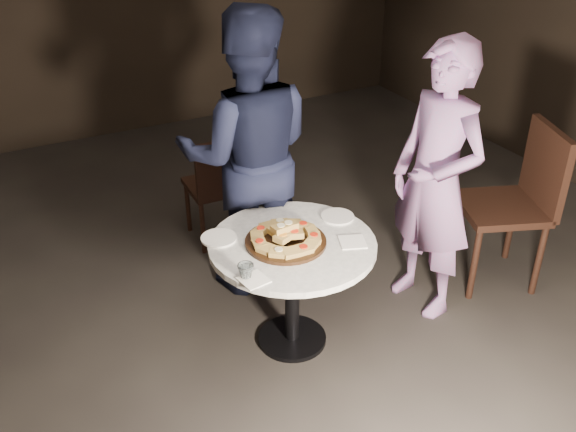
{
  "coord_description": "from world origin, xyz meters",
  "views": [
    {
      "loc": [
        -1.31,
        -2.46,
        2.43
      ],
      "look_at": [
        0.0,
        0.06,
        0.79
      ],
      "focal_mm": 40.0,
      "sensor_mm": 36.0,
      "label": 1
    }
  ],
  "objects": [
    {
      "name": "focaccia_pile",
      "position": [
        -0.03,
        0.02,
        0.7
      ],
      "size": [
        0.37,
        0.37,
        0.1
      ],
      "rotation": [
        0.0,
        0.0,
        0.4
      ],
      "color": "#AA8642",
      "rests_on": "serving_board"
    },
    {
      "name": "napkin_near",
      "position": [
        -0.32,
        -0.2,
        0.66
      ],
      "size": [
        0.14,
        0.14,
        0.01
      ],
      "primitive_type": "cube",
      "rotation": [
        0.0,
        0.0,
        0.15
      ],
      "color": "white",
      "rests_on": "table"
    },
    {
      "name": "water_glass",
      "position": [
        -0.34,
        -0.16,
        0.69
      ],
      "size": [
        0.09,
        0.09,
        0.07
      ],
      "primitive_type": "imported",
      "rotation": [
        0.0,
        0.0,
        -0.11
      ],
      "color": "silver",
      "rests_on": "table"
    },
    {
      "name": "diner_navy",
      "position": [
        0.06,
        0.67,
        0.87
      ],
      "size": [
        1.03,
        0.93,
        1.73
      ],
      "primitive_type": "imported",
      "rotation": [
        0.0,
        0.0,
        2.75
      ],
      "color": "black",
      "rests_on": "ground"
    },
    {
      "name": "serving_board",
      "position": [
        -0.03,
        0.02,
        0.67
      ],
      "size": [
        0.48,
        0.48,
        0.02
      ],
      "primitive_type": "cylinder",
      "rotation": [
        0.0,
        0.0,
        -0.15
      ],
      "color": "black",
      "rests_on": "table"
    },
    {
      "name": "chair_right",
      "position": [
        1.52,
        -0.06,
        0.59
      ],
      "size": [
        0.64,
        0.62,
        1.02
      ],
      "rotation": [
        0.0,
        0.0,
        -1.93
      ],
      "color": "black",
      "rests_on": "ground"
    },
    {
      "name": "floor",
      "position": [
        0.0,
        0.0,
        0.0
      ],
      "size": [
        7.0,
        7.0,
        0.0
      ],
      "primitive_type": "plane",
      "color": "black",
      "rests_on": "ground"
    },
    {
      "name": "table",
      "position": [
        0.0,
        0.01,
        0.53
      ],
      "size": [
        1.12,
        1.12,
        0.66
      ],
      "rotation": [
        0.0,
        0.0,
        -0.34
      ],
      "color": "black",
      "rests_on": "ground"
    },
    {
      "name": "diner_teal",
      "position": [
        0.88,
        -0.03,
        0.81
      ],
      "size": [
        0.46,
        0.64,
        1.62
      ],
      "primitive_type": "imported",
      "rotation": [
        0.0,
        0.0,
        -1.44
      ],
      "color": "#866299",
      "rests_on": "ground"
    },
    {
      "name": "chair_far",
      "position": [
        0.05,
        1.16,
        0.47
      ],
      "size": [
        0.39,
        0.41,
        0.81
      ],
      "rotation": [
        0.0,
        0.0,
        3.1
      ],
      "color": "black",
      "rests_on": "ground"
    },
    {
      "name": "napkin_far",
      "position": [
        0.27,
        -0.13,
        0.66
      ],
      "size": [
        0.17,
        0.17,
        0.01
      ],
      "primitive_type": "cube",
      "rotation": [
        0.0,
        0.0,
        -0.36
      ],
      "color": "white",
      "rests_on": "table"
    },
    {
      "name": "plate_right",
      "position": [
        0.34,
        0.12,
        0.66
      ],
      "size": [
        0.23,
        0.23,
        0.01
      ],
      "primitive_type": "cylinder",
      "rotation": [
        0.0,
        0.0,
        0.31
      ],
      "color": "white",
      "rests_on": "table"
    },
    {
      "name": "plate_left",
      "position": [
        -0.32,
        0.22,
        0.66
      ],
      "size": [
        0.24,
        0.24,
        0.01
      ],
      "primitive_type": "cylinder",
      "rotation": [
        0.0,
        0.0,
        0.32
      ],
      "color": "white",
      "rests_on": "table"
    }
  ]
}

